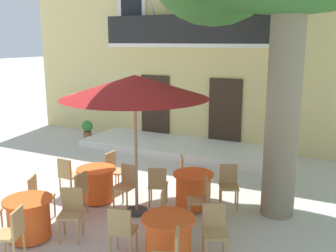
{
  "coord_description": "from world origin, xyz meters",
  "views": [
    {
      "loc": [
        5.04,
        -7.1,
        3.49
      ],
      "look_at": [
        0.53,
        1.82,
        1.3
      ],
      "focal_mm": 41.77,
      "sensor_mm": 36.0,
      "label": 1
    }
  ],
  "objects": [
    {
      "name": "cafe_chair_front_0",
      "position": [
        0.27,
        -3.14,
        0.53
      ],
      "size": [
        0.52,
        0.52,
        0.91
      ],
      "color": "tan",
      "rests_on": "ground"
    },
    {
      "name": "cafe_chair_front_2",
      "position": [
        -0.47,
        -1.83,
        0.53
      ],
      "size": [
        0.53,
        0.53,
        0.91
      ],
      "color": "tan",
      "rests_on": "ground"
    },
    {
      "name": "entrance_step_platform",
      "position": [
        -0.26,
        3.92,
        0.12
      ],
      "size": [
        6.11,
        2.17,
        0.25
      ],
      "primitive_type": "cube",
      "color": "silver",
      "rests_on": "ground"
    },
    {
      "name": "ground_planter_left",
      "position": [
        -3.67,
        3.74,
        0.4
      ],
      "size": [
        0.38,
        0.38,
        0.71
      ],
      "color": "#995638",
      "rests_on": "ground"
    },
    {
      "name": "cafe_chair_near_tree_0",
      "position": [
        0.71,
        -0.49,
        0.53
      ],
      "size": [
        0.41,
        0.41,
        0.91
      ],
      "color": "tan",
      "rests_on": "ground"
    },
    {
      "name": "cafe_chair_middle_3",
      "position": [
        2.14,
        -1.33,
        0.53
      ],
      "size": [
        0.51,
        0.51,
        0.91
      ],
      "color": "tan",
      "rests_on": "ground"
    },
    {
      "name": "cafe_umbrella",
      "position": [
        1.08,
        -0.69,
        2.61
      ],
      "size": [
        2.9,
        2.9,
        2.85
      ],
      "color": "#997A56",
      "rests_on": "ground"
    },
    {
      "name": "cafe_chair_far_side_2",
      "position": [
        2.65,
        0.48,
        0.53
      ],
      "size": [
        0.53,
        0.53,
        0.91
      ],
      "color": "tan",
      "rests_on": "ground"
    },
    {
      "name": "cafe_table_middle",
      "position": [
        2.47,
        -2.01,
        0.39
      ],
      "size": [
        0.86,
        0.86,
        0.76
      ],
      "color": "#EA561E",
      "rests_on": "ground"
    },
    {
      "name": "cafe_table_near_tree",
      "position": [
        -0.04,
        -0.55,
        0.39
      ],
      "size": [
        0.86,
        0.86,
        0.76
      ],
      "color": "#EA561E",
      "rests_on": "ground"
    },
    {
      "name": "cafe_chair_front_1",
      "position": [
        0.57,
        -2.08,
        0.53
      ],
      "size": [
        0.53,
        0.53,
        0.91
      ],
      "color": "tan",
      "rests_on": "ground"
    },
    {
      "name": "cafe_table_far_side",
      "position": [
        2.0,
        0.11,
        0.39
      ],
      "size": [
        0.86,
        0.86,
        0.76
      ],
      "color": "#EA561E",
      "rests_on": "ground"
    },
    {
      "name": "cafe_chair_far_side_1",
      "position": [
        2.43,
        -0.5,
        0.53
      ],
      "size": [
        0.54,
        0.54,
        0.91
      ],
      "color": "tan",
      "rests_on": "ground"
    },
    {
      "name": "ground_plane",
      "position": [
        0.0,
        0.0,
        0.0
      ],
      "size": [
        120.0,
        120.0,
        0.0
      ],
      "primitive_type": "plane",
      "color": "beige"
    },
    {
      "name": "building_facade",
      "position": [
        -0.26,
        6.99,
        3.75
      ],
      "size": [
        13.0,
        5.09,
        7.5
      ],
      "color": "#DBC67F",
      "rests_on": "ground"
    },
    {
      "name": "cafe_table_front",
      "position": [
        -0.08,
        -2.47,
        0.39
      ],
      "size": [
        0.86,
        0.86,
        0.76
      ],
      "color": "#EA561E",
      "rests_on": "ground"
    },
    {
      "name": "cafe_chair_near_tree_1",
      "position": [
        -0.08,
        0.2,
        0.53
      ],
      "size": [
        0.42,
        0.42,
        0.91
      ],
      "color": "tan",
      "rests_on": "ground"
    },
    {
      "name": "cafe_chair_middle_0",
      "position": [
        1.77,
        -2.27,
        0.53
      ],
      "size": [
        0.49,
        0.49,
        0.91
      ],
      "color": "tan",
      "rests_on": "ground"
    },
    {
      "name": "cafe_chair_far_side_3",
      "position": [
        1.56,
        0.73,
        0.53
      ],
      "size": [
        0.55,
        0.55,
        0.91
      ],
      "color": "tan",
      "rests_on": "ground"
    },
    {
      "name": "cafe_chair_middle_2",
      "position": [
        3.1,
        -1.59,
        0.53
      ],
      "size": [
        0.54,
        0.54,
        0.91
      ],
      "color": "tan",
      "rests_on": "ground"
    },
    {
      "name": "cafe_chair_near_tree_2",
      "position": [
        -0.79,
        -0.6,
        0.53
      ],
      "size": [
        0.41,
        0.41,
        0.91
      ],
      "color": "tan",
      "rests_on": "ground"
    },
    {
      "name": "cafe_chair_far_side_0",
      "position": [
        1.33,
        -0.24,
        0.53
      ],
      "size": [
        0.52,
        0.52,
        0.91
      ],
      "color": "tan",
      "rests_on": "ground"
    },
    {
      "name": "cafe_chair_near_tree_3",
      "position": [
        0.06,
        -1.3,
        0.53
      ],
      "size": [
        0.41,
        0.41,
        0.91
      ],
      "color": "tan",
      "rests_on": "ground"
    }
  ]
}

